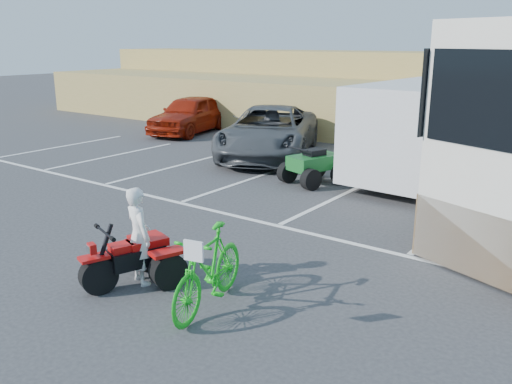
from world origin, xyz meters
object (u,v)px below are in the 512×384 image
Objects in this scene: grey_pickup at (269,132)px; quad_atv_green at (314,183)px; red_trike_atv at (133,284)px; red_car at (190,114)px; cargo_trailer at (426,128)px; rider at (139,236)px; quad_atv_blue at (280,165)px; green_dirt_bike at (209,269)px.

grey_pickup is 3.68m from quad_atv_green.
red_car is (-8.93, 10.89, 0.74)m from red_trike_atv.
red_car is 10.42m from cargo_trailer.
red_trike_atv is at bearing -95.10° from cargo_trailer.
red_car is 9.04m from quad_atv_green.
grey_pickup reaches higher than quad_atv_green.
rider is at bearing -90.91° from grey_pickup.
red_trike_atv is 0.26× the size of cargo_trailer.
red_car is 6.81m from quad_atv_blue.
green_dirt_bike is (1.38, -0.00, -0.18)m from rider.
grey_pickup reaches higher than quad_atv_blue.
rider reaches higher than red_car.
rider reaches higher than green_dirt_bike.
green_dirt_bike is 7.15m from quad_atv_green.
green_dirt_bike is at bearing -83.85° from grey_pickup.
red_car is at bearing 171.79° from quad_atv_green.
cargo_trailer reaches higher than quad_atv_green.
red_car is 3.01× the size of quad_atv_blue.
red_trike_atv is 1.01× the size of quad_atv_blue.
grey_pickup is at bearing 161.88° from quad_atv_green.
rider is 6.85m from quad_atv_green.
green_dirt_bike is at bearing -59.09° from red_car.
rider is 0.79× the size of green_dirt_bike.
grey_pickup is 1.01× the size of cargo_trailer.
quad_atv_blue is at bearing 127.79° from red_trike_atv.
red_trike_atv is 0.97× the size of rider.
red_trike_atv is at bearing 90.00° from rider.
rider is 14.00m from red_car.
red_trike_atv is 6.95m from quad_atv_green.
quad_atv_green is at bearing 96.24° from green_dirt_bike.
quad_atv_green is (-0.91, 6.75, -0.75)m from rider.
cargo_trailer reaches higher than rider.
cargo_trailer is at bearing 78.47° from green_dirt_bike.
rider is at bearing -63.14° from red_car.
red_trike_atv is 9.80m from grey_pickup.
grey_pickup is at bearing -32.90° from red_car.
cargo_trailer is at bearing 7.06° from quad_atv_blue.
rider is at bearing 90.00° from red_trike_atv.
red_car is (-8.98, 10.74, -0.01)m from rider.
green_dirt_bike is 10.28m from grey_pickup.
cargo_trailer reaches higher than red_car.
cargo_trailer is 3.26m from quad_atv_green.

